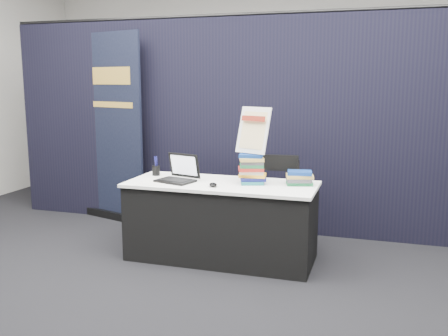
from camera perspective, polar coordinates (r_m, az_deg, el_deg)
floor at (r=4.46m, az=-2.51°, el=-12.56°), size 8.00×8.00×0.00m
wall_back at (r=7.99m, az=7.38°, el=10.20°), size 8.00×0.02×3.50m
drape_partition at (r=5.67m, az=2.95°, el=4.83°), size 6.00×0.08×2.40m
display_table at (r=4.82m, az=-0.30°, el=-6.04°), size 1.80×0.75×0.75m
laptop at (r=4.82m, az=-5.40°, el=-0.79°), size 0.39×0.36×0.26m
mouse at (r=4.55m, az=-1.25°, el=-1.93°), size 0.11×0.13×0.04m
brochure_left at (r=4.91m, az=-6.81°, el=-1.32°), size 0.36×0.30×0.00m
brochure_mid at (r=4.74m, az=-8.32°, el=-1.77°), size 0.29×0.23×0.00m
brochure_right at (r=4.86m, az=-7.35°, el=-1.44°), size 0.39×0.34×0.00m
pen_cup at (r=5.13m, az=-7.78°, el=-0.29°), size 0.08×0.08×0.10m
book_stack_tall at (r=4.67m, az=3.24°, el=-0.10°), size 0.26×0.22×0.28m
book_stack_short at (r=4.68m, az=8.59°, el=-1.13°), size 0.26×0.22×0.13m
info_sign at (r=4.66m, az=3.38°, el=4.27°), size 0.35×0.24×0.45m
pullup_banner at (r=6.21m, az=-12.47°, el=3.28°), size 0.95×0.37×2.27m
stacking_chair at (r=5.05m, az=5.79°, el=-3.53°), size 0.46×0.47×0.96m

